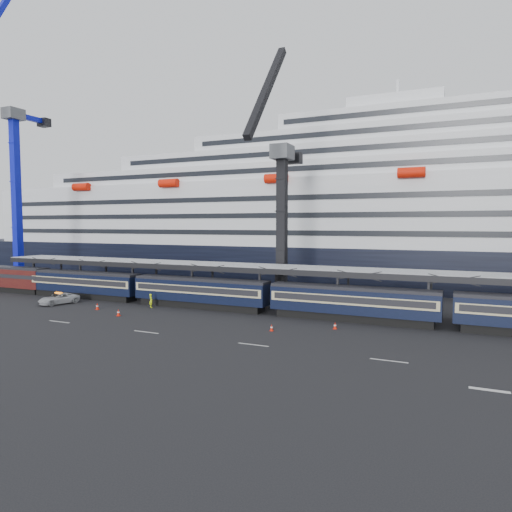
# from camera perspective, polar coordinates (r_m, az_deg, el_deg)

# --- Properties ---
(ground) EXTENTS (260.00, 260.00, 0.00)m
(ground) POSITION_cam_1_polar(r_m,az_deg,el_deg) (42.77, 19.74, -11.11)
(ground) COLOR black
(ground) RESTS_ON ground
(train) EXTENTS (133.05, 3.00, 4.05)m
(train) POSITION_cam_1_polar(r_m,az_deg,el_deg) (52.53, 15.54, -5.77)
(train) COLOR black
(train) RESTS_ON ground
(canopy) EXTENTS (130.00, 6.25, 5.53)m
(canopy) POSITION_cam_1_polar(r_m,az_deg,el_deg) (55.61, 20.96, -2.18)
(canopy) COLOR #94979C
(canopy) RESTS_ON ground
(cruise_ship) EXTENTS (214.09, 28.84, 34.00)m
(cruise_ship) POSITION_cam_1_polar(r_m,az_deg,el_deg) (87.33, 21.51, 4.61)
(cruise_ship) COLOR black
(cruise_ship) RESTS_ON ground
(crane_blue) EXTENTS (4.50, 19.91, 52.01)m
(crane_blue) POSITION_cam_1_polar(r_m,az_deg,el_deg) (95.47, -28.02, 7.89)
(crane_blue) COLOR #4A4D52
(crane_blue) RESTS_ON ground
(crane_dark_near) EXTENTS (4.50, 17.75, 35.08)m
(crane_dark_near) POSITION_cam_1_polar(r_m,az_deg,el_deg) (64.06, 3.13, 4.84)
(crane_dark_near) COLOR #4A4D52
(crane_dark_near) RESTS_ON ground
(pickup_truck) EXTENTS (3.88, 5.80, 1.48)m
(pickup_truck) POSITION_cam_1_polar(r_m,az_deg,el_deg) (68.63, -23.44, -4.92)
(pickup_truck) COLOR #ADB0B5
(pickup_truck) RESTS_ON ground
(worker) EXTENTS (0.79, 0.75, 1.81)m
(worker) POSITION_cam_1_polar(r_m,az_deg,el_deg) (61.97, -12.99, -5.46)
(worker) COLOR #CEF10C
(worker) RESTS_ON ground
(traffic_cone_a) EXTENTS (0.42, 0.42, 0.84)m
(traffic_cone_a) POSITION_cam_1_polar(r_m,az_deg,el_deg) (57.43, -16.83, -6.78)
(traffic_cone_a) COLOR red
(traffic_cone_a) RESTS_ON ground
(traffic_cone_b) EXTENTS (0.42, 0.42, 0.85)m
(traffic_cone_b) POSITION_cam_1_polar(r_m,az_deg,el_deg) (62.51, -19.23, -5.95)
(traffic_cone_b) COLOR red
(traffic_cone_b) RESTS_ON ground
(traffic_cone_c) EXTENTS (0.36, 0.36, 0.71)m
(traffic_cone_c) POSITION_cam_1_polar(r_m,az_deg,el_deg) (47.51, 1.96, -8.93)
(traffic_cone_c) COLOR red
(traffic_cone_c) RESTS_ON ground
(traffic_cone_d) EXTENTS (0.37, 0.37, 0.74)m
(traffic_cone_d) POSITION_cam_1_polar(r_m,az_deg,el_deg) (49.05, 9.85, -8.56)
(traffic_cone_d) COLOR red
(traffic_cone_d) RESTS_ON ground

